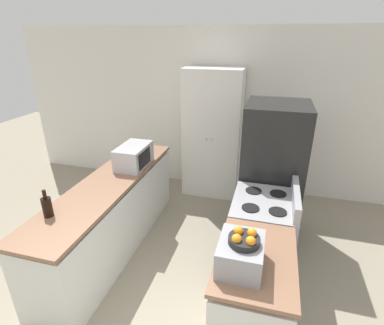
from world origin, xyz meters
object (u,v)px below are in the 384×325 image
stove (261,237)px  microwave (134,156)px  toaster_oven (240,254)px  wine_bottle (47,206)px  pantry_cabinet (212,134)px  refrigerator (272,173)px  fruit_bowl (244,239)px

stove → microwave: 1.82m
stove → toaster_oven: toaster_oven is taller
microwave → wine_bottle: size_ratio=2.00×
pantry_cabinet → stove: bearing=-62.2°
stove → toaster_oven: bearing=-97.7°
microwave → wine_bottle: bearing=-102.0°
pantry_cabinet → stove: (0.91, -1.72, -0.55)m
pantry_cabinet → wine_bottle: bearing=-112.0°
refrigerator → wine_bottle: size_ratio=6.49×
wine_bottle → fruit_bowl: bearing=-6.1°
microwave → stove: bearing=-15.3°
microwave → fruit_bowl: bearing=-43.4°
refrigerator → fruit_bowl: refrigerator is taller
refrigerator → fruit_bowl: (-0.16, -1.81, 0.30)m
pantry_cabinet → toaster_oven: bearing=-74.1°
fruit_bowl → pantry_cabinet: bearing=106.2°
toaster_oven → fruit_bowl: bearing=-31.9°
stove → toaster_oven: (-0.13, -0.99, 0.56)m
refrigerator → microwave: size_ratio=3.25×
refrigerator → toaster_oven: (-0.18, -1.80, 0.15)m
pantry_cabinet → stove: pantry_cabinet is taller
pantry_cabinet → microwave: size_ratio=3.76×
microwave → fruit_bowl: (1.54, -1.46, 0.12)m
refrigerator → toaster_oven: 1.81m
refrigerator → toaster_oven: refrigerator is taller
microwave → fruit_bowl: fruit_bowl is taller
pantry_cabinet → toaster_oven: size_ratio=5.22×
pantry_cabinet → refrigerator: pantry_cabinet is taller
stove → refrigerator: size_ratio=0.62×
wine_bottle → toaster_oven: wine_bottle is taller
wine_bottle → stove: bearing=22.8°
toaster_oven → fruit_bowl: size_ratio=1.75×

